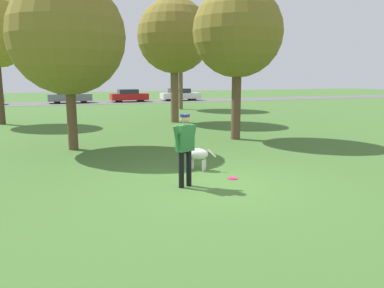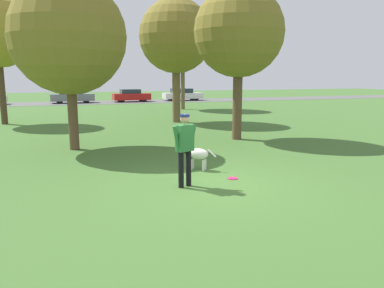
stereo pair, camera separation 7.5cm
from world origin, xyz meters
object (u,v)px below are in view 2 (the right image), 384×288
(tree_near_right, at_px, (239,32))
(parked_car_red, at_px, (131,96))
(frisbee, at_px, (233,178))
(tree_near_left, at_px, (69,37))
(tree_mid_center, at_px, (176,36))
(parked_car_grey, at_px, (72,96))
(person, at_px, (185,144))
(tree_far_right, at_px, (183,40))
(dog, at_px, (196,154))
(parked_car_white, at_px, (182,95))

(tree_near_right, bearing_deg, parked_car_red, 89.90)
(frisbee, relative_size, parked_car_red, 0.07)
(frisbee, height_order, tree_near_left, tree_near_left)
(tree_mid_center, bearing_deg, frisbee, -100.13)
(parked_car_grey, relative_size, parked_car_red, 1.09)
(person, bearing_deg, tree_near_left, 92.73)
(person, distance_m, tree_far_right, 22.37)
(tree_mid_center, xyz_separation_m, parked_car_red, (0.71, 18.86, -4.20))
(parked_car_grey, bearing_deg, tree_mid_center, -75.34)
(tree_near_left, distance_m, parked_car_red, 26.68)
(person, distance_m, tree_near_left, 6.94)
(tree_near_left, bearing_deg, person, -68.13)
(tree_near_right, xyz_separation_m, tree_mid_center, (-0.66, 6.66, 0.46))
(tree_near_left, xyz_separation_m, tree_far_right, (9.00, 15.05, 1.52))
(parked_car_red, bearing_deg, dog, -98.04)
(person, relative_size, dog, 2.05)
(parked_car_grey, height_order, parked_car_white, parked_car_grey)
(dog, height_order, parked_car_red, parked_car_red)
(frisbee, height_order, parked_car_grey, parked_car_grey)
(person, bearing_deg, parked_car_white, 53.22)
(dog, distance_m, frisbee, 1.41)
(tree_near_right, height_order, parked_car_grey, tree_near_right)
(parked_car_white, bearing_deg, tree_mid_center, -107.38)
(tree_near_right, bearing_deg, parked_car_grey, 103.05)
(frisbee, bearing_deg, tree_far_right, 75.69)
(frisbee, distance_m, parked_car_white, 32.61)
(parked_car_grey, distance_m, parked_car_red, 5.97)
(tree_near_left, height_order, parked_car_red, tree_near_left)
(person, height_order, parked_car_white, person)
(tree_near_right, bearing_deg, tree_mid_center, 95.69)
(tree_near_right, relative_size, parked_car_white, 1.44)
(tree_mid_center, height_order, parked_car_grey, tree_mid_center)
(tree_near_left, bearing_deg, parked_car_white, 64.34)
(parked_car_grey, bearing_deg, frisbee, -85.30)
(frisbee, bearing_deg, tree_mid_center, 79.87)
(tree_near_left, relative_size, parked_car_grey, 1.42)
(tree_far_right, bearing_deg, tree_near_left, -120.89)
(person, distance_m, parked_car_grey, 31.56)
(dog, relative_size, parked_car_red, 0.22)
(parked_car_grey, bearing_deg, parked_car_white, 0.03)
(tree_far_right, height_order, tree_near_right, tree_far_right)
(dog, relative_size, tree_near_left, 0.14)
(frisbee, bearing_deg, tree_near_left, 123.92)
(person, xyz_separation_m, parked_car_red, (4.31, 31.46, -0.40))
(tree_far_right, distance_m, parked_car_red, 11.86)
(frisbee, relative_size, tree_mid_center, 0.04)
(person, relative_size, parked_car_white, 0.40)
(dog, relative_size, parked_car_white, 0.20)
(parked_car_white, bearing_deg, parked_car_grey, -177.71)
(tree_near_left, distance_m, tree_near_right, 6.62)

